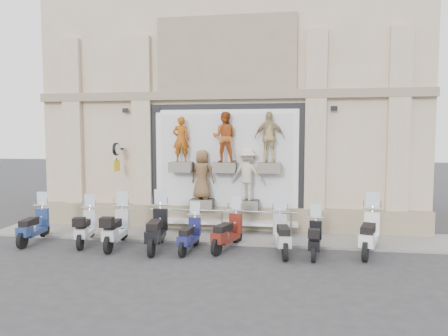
{
  "coord_description": "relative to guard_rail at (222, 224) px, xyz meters",
  "views": [
    {
      "loc": [
        2.03,
        -11.11,
        3.39
      ],
      "look_at": [
        0.09,
        1.9,
        2.36
      ],
      "focal_mm": 32.0,
      "sensor_mm": 36.0,
      "label": 1
    }
  ],
  "objects": [
    {
      "name": "scooter_g",
      "position": [
        2.02,
        -1.59,
        0.33
      ],
      "size": [
        0.8,
        2.01,
        1.59
      ],
      "primitive_type": null,
      "rotation": [
        0.0,
        0.0,
        0.12
      ],
      "color": "#A6A8AD",
      "rests_on": "ground"
    },
    {
      "name": "scooter_i",
      "position": [
        4.5,
        -1.3,
        0.4
      ],
      "size": [
        1.25,
        2.21,
        1.73
      ],
      "primitive_type": null,
      "rotation": [
        0.0,
        0.0,
        -0.31
      ],
      "color": "white",
      "rests_on": "ground"
    },
    {
      "name": "ground",
      "position": [
        0.0,
        -2.0,
        -0.47
      ],
      "size": [
        90.0,
        90.0,
        0.0
      ],
      "primitive_type": "plane",
      "color": "#303032",
      "rests_on": "ground"
    },
    {
      "name": "shop_vitrine",
      "position": [
        0.11,
        0.74,
        1.95
      ],
      "size": [
        5.6,
        0.84,
        4.3
      ],
      "color": "black",
      "rests_on": "ground"
    },
    {
      "name": "scooter_h",
      "position": [
        2.94,
        -1.67,
        0.23
      ],
      "size": [
        0.7,
        1.77,
        1.4
      ],
      "primitive_type": null,
      "rotation": [
        0.0,
        0.0,
        -0.12
      ],
      "color": "black",
      "rests_on": "ground"
    },
    {
      "name": "scooter_e",
      "position": [
        -0.7,
        -1.76,
        0.23
      ],
      "size": [
        0.65,
        1.76,
        1.4
      ],
      "primitive_type": null,
      "rotation": [
        0.0,
        0.0,
        -0.09
      ],
      "color": "#16194E",
      "rests_on": "ground"
    },
    {
      "name": "scooter_b",
      "position": [
        -4.13,
        -1.49,
        0.29
      ],
      "size": [
        0.97,
        1.94,
        1.51
      ],
      "primitive_type": null,
      "rotation": [
        0.0,
        0.0,
        0.24
      ],
      "color": "#B9BDC0",
      "rests_on": "ground"
    },
    {
      "name": "scooter_a",
      "position": [
        -5.86,
        -1.58,
        0.31
      ],
      "size": [
        0.77,
        1.97,
        1.56
      ],
      "primitive_type": null,
      "rotation": [
        0.0,
        0.0,
        0.11
      ],
      "color": "navy",
      "rests_on": "ground"
    },
    {
      "name": "scooter_d",
      "position": [
        -1.72,
        -1.72,
        0.4
      ],
      "size": [
        0.87,
        2.19,
        1.73
      ],
      "primitive_type": null,
      "rotation": [
        0.0,
        0.0,
        0.12
      ],
      "color": "black",
      "rests_on": "ground"
    },
    {
      "name": "scooter_c",
      "position": [
        -3.04,
        -1.65,
        0.36
      ],
      "size": [
        0.78,
        2.07,
        1.64
      ],
      "primitive_type": null,
      "rotation": [
        0.0,
        0.0,
        0.1
      ],
      "color": "#AAB2B8",
      "rests_on": "ground"
    },
    {
      "name": "sidewalk",
      "position": [
        0.0,
        0.1,
        -0.43
      ],
      "size": [
        16.0,
        2.2,
        0.08
      ],
      "primitive_type": "cube",
      "color": "gray",
      "rests_on": "ground"
    },
    {
      "name": "building",
      "position": [
        0.0,
        5.0,
        5.54
      ],
      "size": [
        14.0,
        8.6,
        12.0
      ],
      "primitive_type": null,
      "color": "beige",
      "rests_on": "ground"
    },
    {
      "name": "guard_rail",
      "position": [
        0.0,
        0.0,
        0.0
      ],
      "size": [
        5.06,
        0.1,
        0.93
      ],
      "primitive_type": null,
      "color": "#9EA0A5",
      "rests_on": "ground"
    },
    {
      "name": "scooter_f",
      "position": [
        0.39,
        -1.45,
        0.31
      ],
      "size": [
        1.13,
        1.98,
        1.55
      ],
      "primitive_type": null,
      "rotation": [
        0.0,
        0.0,
        -0.32
      ],
      "color": "#5B180F",
      "rests_on": "ground"
    },
    {
      "name": "clock_sign_bracket",
      "position": [
        -3.9,
        0.47,
        2.34
      ],
      "size": [
        0.1,
        0.8,
        1.02
      ],
      "color": "black",
      "rests_on": "ground"
    }
  ]
}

